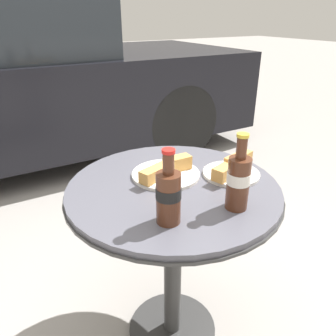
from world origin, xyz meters
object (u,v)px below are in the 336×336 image
cola_bottle_left (238,180)px  lunch_plate_far (232,170)px  bistro_table (173,222)px  cola_bottle_right (168,195)px  lunch_plate_near (166,172)px

cola_bottle_left → lunch_plate_far: size_ratio=1.11×
bistro_table → cola_bottle_right: cola_bottle_right is taller
cola_bottle_right → lunch_plate_near: 0.30m
bistro_table → lunch_plate_near: (0.01, 0.07, 0.18)m
cola_bottle_left → cola_bottle_right: (-0.22, 0.04, -0.01)m
cola_bottle_left → lunch_plate_near: cola_bottle_left is taller
cola_bottle_left → lunch_plate_near: bearing=105.9°
cola_bottle_right → cola_bottle_left: bearing=-9.9°
lunch_plate_near → lunch_plate_far: bearing=-27.8°
cola_bottle_left → cola_bottle_right: bearing=170.1°
bistro_table → lunch_plate_far: (0.23, -0.04, 0.18)m
cola_bottle_left → lunch_plate_near: (-0.08, 0.29, -0.08)m
bistro_table → cola_bottle_right: size_ratio=3.36×
lunch_plate_far → lunch_plate_near: bearing=152.2°
bistro_table → lunch_plate_near: lunch_plate_near is taller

